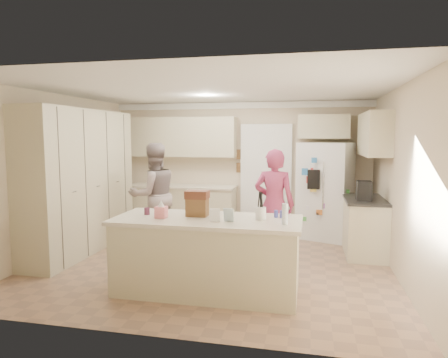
% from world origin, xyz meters
% --- Properties ---
extents(floor, '(5.20, 4.60, 0.02)m').
position_xyz_m(floor, '(0.00, 0.00, -0.01)').
color(floor, '#947156').
rests_on(floor, ground).
extents(ceiling, '(5.20, 4.60, 0.02)m').
position_xyz_m(ceiling, '(0.00, 0.00, 2.61)').
color(ceiling, white).
rests_on(ceiling, wall_back).
extents(wall_back, '(5.20, 0.02, 2.60)m').
position_xyz_m(wall_back, '(0.00, 2.31, 1.30)').
color(wall_back, beige).
rests_on(wall_back, ground).
extents(wall_front, '(5.20, 0.02, 2.60)m').
position_xyz_m(wall_front, '(0.00, -2.31, 1.30)').
color(wall_front, beige).
rests_on(wall_front, ground).
extents(wall_left, '(0.02, 4.60, 2.60)m').
position_xyz_m(wall_left, '(-2.61, 0.00, 1.30)').
color(wall_left, beige).
rests_on(wall_left, ground).
extents(wall_right, '(0.02, 4.60, 2.60)m').
position_xyz_m(wall_right, '(2.61, 0.00, 1.30)').
color(wall_right, beige).
rests_on(wall_right, ground).
extents(crown_back, '(5.20, 0.08, 0.12)m').
position_xyz_m(crown_back, '(0.00, 2.26, 2.53)').
color(crown_back, white).
rests_on(crown_back, wall_back).
extents(pantry_bank, '(0.60, 2.60, 2.35)m').
position_xyz_m(pantry_bank, '(-2.30, 0.20, 1.18)').
color(pantry_bank, beige).
rests_on(pantry_bank, floor).
extents(back_base_cab, '(2.20, 0.60, 0.88)m').
position_xyz_m(back_base_cab, '(-1.15, 2.00, 0.44)').
color(back_base_cab, beige).
rests_on(back_base_cab, floor).
extents(back_countertop, '(2.24, 0.63, 0.04)m').
position_xyz_m(back_countertop, '(-1.15, 1.99, 0.90)').
color(back_countertop, '#EDE3CA').
rests_on(back_countertop, back_base_cab).
extents(back_upper_cab, '(2.20, 0.35, 0.80)m').
position_xyz_m(back_upper_cab, '(-1.15, 2.12, 1.90)').
color(back_upper_cab, beige).
rests_on(back_upper_cab, wall_back).
extents(doorway_opening, '(0.90, 0.06, 2.10)m').
position_xyz_m(doorway_opening, '(0.55, 2.28, 1.05)').
color(doorway_opening, black).
rests_on(doorway_opening, floor).
extents(doorway_casing, '(1.02, 0.03, 2.22)m').
position_xyz_m(doorway_casing, '(0.55, 2.24, 1.05)').
color(doorway_casing, white).
rests_on(doorway_casing, floor).
extents(wall_frame_upper, '(0.15, 0.02, 0.20)m').
position_xyz_m(wall_frame_upper, '(0.02, 2.27, 1.55)').
color(wall_frame_upper, brown).
rests_on(wall_frame_upper, wall_back).
extents(wall_frame_lower, '(0.15, 0.02, 0.20)m').
position_xyz_m(wall_frame_lower, '(0.02, 2.27, 1.28)').
color(wall_frame_lower, brown).
rests_on(wall_frame_lower, wall_back).
extents(refrigerator, '(1.09, 0.97, 1.80)m').
position_xyz_m(refrigerator, '(1.70, 1.90, 0.90)').
color(refrigerator, white).
rests_on(refrigerator, floor).
extents(fridge_seam, '(0.02, 0.02, 1.78)m').
position_xyz_m(fridge_seam, '(1.70, 1.54, 0.90)').
color(fridge_seam, gray).
rests_on(fridge_seam, refrigerator).
extents(fridge_dispenser, '(0.22, 0.03, 0.35)m').
position_xyz_m(fridge_dispenser, '(1.48, 1.53, 1.15)').
color(fridge_dispenser, black).
rests_on(fridge_dispenser, refrigerator).
extents(fridge_handle_l, '(0.02, 0.02, 0.85)m').
position_xyz_m(fridge_handle_l, '(1.65, 1.53, 1.05)').
color(fridge_handle_l, silver).
rests_on(fridge_handle_l, refrigerator).
extents(fridge_handle_r, '(0.02, 0.02, 0.85)m').
position_xyz_m(fridge_handle_r, '(1.75, 1.53, 1.05)').
color(fridge_handle_r, silver).
rests_on(fridge_handle_r, refrigerator).
extents(over_fridge_cab, '(0.95, 0.35, 0.45)m').
position_xyz_m(over_fridge_cab, '(1.65, 2.12, 2.10)').
color(over_fridge_cab, beige).
rests_on(over_fridge_cab, wall_back).
extents(right_base_cab, '(0.60, 1.20, 0.88)m').
position_xyz_m(right_base_cab, '(2.30, 1.00, 0.44)').
color(right_base_cab, beige).
rests_on(right_base_cab, floor).
extents(right_countertop, '(0.63, 1.24, 0.04)m').
position_xyz_m(right_countertop, '(2.29, 1.00, 0.90)').
color(right_countertop, '#2D2B28').
rests_on(right_countertop, right_base_cab).
extents(right_upper_cab, '(0.35, 1.50, 0.70)m').
position_xyz_m(right_upper_cab, '(2.43, 1.20, 1.95)').
color(right_upper_cab, beige).
rests_on(right_upper_cab, wall_right).
extents(coffee_maker, '(0.22, 0.28, 0.30)m').
position_xyz_m(coffee_maker, '(2.25, 0.80, 1.07)').
color(coffee_maker, black).
rests_on(coffee_maker, right_countertop).
extents(island_base, '(2.20, 0.90, 0.88)m').
position_xyz_m(island_base, '(0.20, -1.10, 0.44)').
color(island_base, beige).
rests_on(island_base, floor).
extents(island_top, '(2.28, 0.96, 0.05)m').
position_xyz_m(island_top, '(0.20, -1.10, 0.90)').
color(island_top, '#EDE3CA').
rests_on(island_top, island_base).
extents(utensil_crock, '(0.13, 0.13, 0.15)m').
position_xyz_m(utensil_crock, '(0.85, -1.05, 1.00)').
color(utensil_crock, white).
rests_on(utensil_crock, island_top).
extents(tissue_box, '(0.13, 0.13, 0.14)m').
position_xyz_m(tissue_box, '(-0.35, -1.20, 1.00)').
color(tissue_box, pink).
rests_on(tissue_box, island_top).
extents(tissue_plume, '(0.08, 0.08, 0.08)m').
position_xyz_m(tissue_plume, '(-0.35, -1.20, 1.10)').
color(tissue_plume, white).
rests_on(tissue_plume, tissue_box).
extents(dollhouse_body, '(0.26, 0.18, 0.22)m').
position_xyz_m(dollhouse_body, '(0.05, -1.00, 1.04)').
color(dollhouse_body, brown).
rests_on(dollhouse_body, island_top).
extents(dollhouse_roof, '(0.28, 0.20, 0.10)m').
position_xyz_m(dollhouse_roof, '(0.05, -1.00, 1.20)').
color(dollhouse_roof, '#592D1E').
rests_on(dollhouse_roof, dollhouse_body).
extents(jam_jar, '(0.07, 0.07, 0.09)m').
position_xyz_m(jam_jar, '(-0.60, -1.05, 0.97)').
color(jam_jar, '#59263F').
rests_on(jam_jar, island_top).
extents(greeting_card_a, '(0.12, 0.06, 0.16)m').
position_xyz_m(greeting_card_a, '(0.35, -1.30, 1.01)').
color(greeting_card_a, white).
rests_on(greeting_card_a, island_top).
extents(greeting_card_b, '(0.12, 0.05, 0.16)m').
position_xyz_m(greeting_card_b, '(0.50, -1.25, 1.01)').
color(greeting_card_b, silver).
rests_on(greeting_card_b, island_top).
extents(water_bottle, '(0.07, 0.07, 0.24)m').
position_xyz_m(water_bottle, '(1.15, -1.25, 1.04)').
color(water_bottle, silver).
rests_on(water_bottle, island_top).
extents(shaker_salt, '(0.05, 0.05, 0.09)m').
position_xyz_m(shaker_salt, '(1.02, -0.88, 0.97)').
color(shaker_salt, '#3A409D').
rests_on(shaker_salt, island_top).
extents(shaker_pepper, '(0.05, 0.05, 0.09)m').
position_xyz_m(shaker_pepper, '(1.09, -0.88, 0.97)').
color(shaker_pepper, '#3A409D').
rests_on(shaker_pepper, island_top).
extents(teen_boy, '(1.11, 1.09, 1.80)m').
position_xyz_m(teen_boy, '(-1.23, 0.72, 0.90)').
color(teen_boy, gray).
rests_on(teen_boy, floor).
extents(teen_girl, '(0.67, 0.48, 1.73)m').
position_xyz_m(teen_girl, '(0.88, 0.41, 0.86)').
color(teen_girl, '#A5395D').
rests_on(teen_girl, floor).
extents(fridge_magnets, '(0.76, 0.02, 1.44)m').
position_xyz_m(fridge_magnets, '(1.70, 1.53, 0.90)').
color(fridge_magnets, tan).
rests_on(fridge_magnets, refrigerator).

